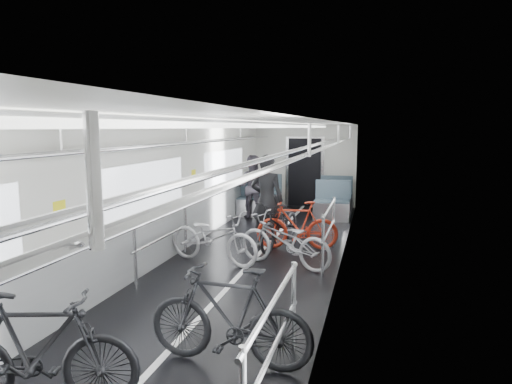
% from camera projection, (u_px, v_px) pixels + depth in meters
% --- Properties ---
extents(car_shell, '(3.02, 14.01, 2.41)m').
position_uv_depth(car_shell, '(263.00, 192.00, 8.52)').
color(car_shell, black).
rests_on(car_shell, ground).
extents(bike_left_mid, '(1.75, 0.92, 1.01)m').
position_uv_depth(bike_left_mid, '(37.00, 351.00, 3.74)').
color(bike_left_mid, black).
rests_on(bike_left_mid, floor).
extents(bike_left_far, '(1.85, 1.03, 0.92)m').
position_uv_depth(bike_left_far, '(213.00, 237.00, 7.81)').
color(bike_left_far, '#B2B1B6').
rests_on(bike_left_far, floor).
extents(bike_right_near, '(1.69, 0.53, 1.01)m').
position_uv_depth(bike_right_near, '(229.00, 316.00, 4.43)').
color(bike_right_near, black).
rests_on(bike_right_near, floor).
extents(bike_right_mid, '(1.82, 1.11, 0.90)m').
position_uv_depth(bike_right_mid, '(284.00, 240.00, 7.60)').
color(bike_right_mid, '#9A9A9F').
rests_on(bike_right_mid, floor).
extents(bike_right_far, '(1.61, 0.68, 0.94)m').
position_uv_depth(bike_right_far, '(297.00, 225.00, 8.71)').
color(bike_right_far, '#B12915').
rests_on(bike_right_far, floor).
extents(bike_aisle, '(0.93, 1.87, 0.94)m').
position_uv_depth(bike_aisle, '(280.00, 224.00, 8.84)').
color(bike_aisle, black).
rests_on(bike_aisle, floor).
extents(person_standing, '(0.69, 0.48, 1.80)m').
position_uv_depth(person_standing, '(267.00, 200.00, 8.95)').
color(person_standing, black).
rests_on(person_standing, floor).
extents(person_seated, '(0.83, 0.67, 1.62)m').
position_uv_depth(person_seated, '(252.00, 186.00, 11.74)').
color(person_seated, '#2E2A32').
rests_on(person_seated, floor).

